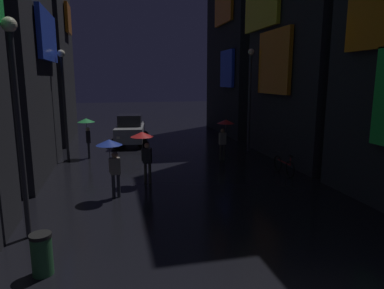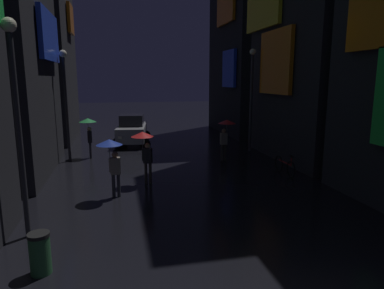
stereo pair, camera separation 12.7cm
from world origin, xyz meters
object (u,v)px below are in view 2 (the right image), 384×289
(pedestrian_far_right_red, at_px, (226,128))
(trash_bin, at_px, (40,253))
(pedestrian_foreground_right_green, at_px, (88,127))
(pedestrian_foreground_left_blue, at_px, (111,152))
(streetlamp_left_near, at_px, (16,106))
(streetlamp_right_far, at_px, (252,89))
(pedestrian_midstreet_left_red, at_px, (144,143))
(car_distant, at_px, (132,130))
(streetlamp_left_far, at_px, (66,93))
(bicycle_parked_at_storefront, at_px, (285,166))

(pedestrian_far_right_red, bearing_deg, trash_bin, -127.87)
(pedestrian_foreground_right_green, bearing_deg, pedestrian_foreground_left_blue, -79.52)
(streetlamp_left_near, relative_size, streetlamp_right_far, 0.96)
(pedestrian_midstreet_left_red, relative_size, streetlamp_left_near, 0.38)
(car_distant, bearing_deg, streetlamp_left_near, -104.60)
(pedestrian_foreground_right_green, xyz_separation_m, trash_bin, (-0.24, -11.39, -1.20))
(streetlamp_left_far, bearing_deg, pedestrian_midstreet_left_red, -53.66)
(bicycle_parked_at_storefront, bearing_deg, car_distant, 125.05)
(car_distant, bearing_deg, streetlamp_right_far, -29.75)
(pedestrian_foreground_left_blue, height_order, trash_bin, pedestrian_foreground_left_blue)
(pedestrian_midstreet_left_red, distance_m, trash_bin, 6.77)
(pedestrian_foreground_left_blue, height_order, streetlamp_left_far, streetlamp_left_far)
(pedestrian_far_right_red, distance_m, streetlamp_left_near, 10.86)
(pedestrian_foreground_right_green, bearing_deg, streetlamp_left_far, -146.10)
(pedestrian_far_right_red, xyz_separation_m, car_distant, (-4.49, 5.73, -0.74))
(pedestrian_far_right_red, height_order, bicycle_parked_at_storefront, pedestrian_far_right_red)
(streetlamp_left_near, bearing_deg, trash_bin, -70.37)
(pedestrian_midstreet_left_red, bearing_deg, pedestrian_far_right_red, 35.55)
(bicycle_parked_at_storefront, distance_m, streetlamp_right_far, 6.03)
(pedestrian_midstreet_left_red, relative_size, car_distant, 0.49)
(pedestrian_midstreet_left_red, distance_m, pedestrian_foreground_left_blue, 1.92)
(streetlamp_left_far, bearing_deg, streetlamp_right_far, 2.36)
(streetlamp_left_far, bearing_deg, trash_bin, -86.28)
(pedestrian_midstreet_left_red, xyz_separation_m, pedestrian_far_right_red, (4.41, 3.16, 0.00))
(bicycle_parked_at_storefront, bearing_deg, streetlamp_left_far, 154.07)
(pedestrian_foreground_right_green, bearing_deg, streetlamp_right_far, -1.40)
(pedestrian_foreground_left_blue, bearing_deg, streetlamp_left_far, 109.68)
(pedestrian_foreground_right_green, relative_size, streetlamp_left_far, 0.38)
(pedestrian_foreground_left_blue, relative_size, streetlamp_right_far, 0.36)
(car_distant, relative_size, streetlamp_left_near, 0.77)
(bicycle_parked_at_storefront, relative_size, streetlamp_right_far, 0.31)
(pedestrian_foreground_right_green, bearing_deg, pedestrian_far_right_red, -17.42)
(streetlamp_left_near, xyz_separation_m, streetlamp_right_far, (10.00, 9.21, 0.12))
(bicycle_parked_at_storefront, relative_size, trash_bin, 1.96)
(pedestrian_far_right_red, bearing_deg, pedestrian_midstreet_left_red, -144.45)
(streetlamp_left_near, bearing_deg, streetlamp_left_far, 90.00)
(streetlamp_left_near, bearing_deg, car_distant, 75.40)
(pedestrian_foreground_left_blue, xyz_separation_m, streetlamp_left_far, (-2.20, 6.15, 1.80))
(pedestrian_far_right_red, relative_size, car_distant, 0.49)
(bicycle_parked_at_storefront, relative_size, car_distant, 0.42)
(pedestrian_foreground_right_green, height_order, car_distant, pedestrian_foreground_right_green)
(streetlamp_right_far, bearing_deg, trash_bin, -129.78)
(pedestrian_foreground_left_blue, distance_m, pedestrian_foreground_right_green, 6.90)
(car_distant, bearing_deg, pedestrian_far_right_red, -51.97)
(pedestrian_midstreet_left_red, distance_m, pedestrian_far_right_red, 5.43)
(streetlamp_left_far, distance_m, trash_bin, 11.19)
(streetlamp_left_near, bearing_deg, bicycle_parked_at_storefront, 23.26)
(pedestrian_foreground_left_blue, relative_size, streetlamp_left_near, 0.38)
(pedestrian_foreground_right_green, distance_m, streetlamp_left_far, 2.13)
(pedestrian_foreground_right_green, distance_m, trash_bin, 11.46)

